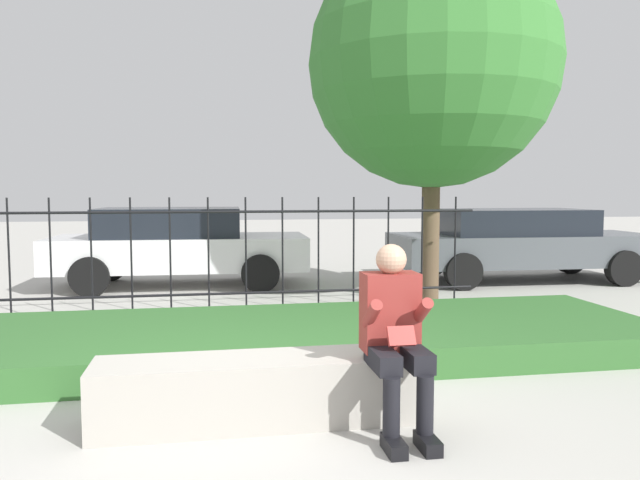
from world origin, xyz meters
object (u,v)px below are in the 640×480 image
at_px(car_parked_center, 178,245).
at_px(tree_behind_fence, 433,64).
at_px(stone_bench, 255,394).
at_px(car_parked_right, 520,242).
at_px(person_seated_reader, 395,330).

xyz_separation_m(car_parked_center, tree_behind_fence, (3.69, -2.15, 2.71)).
xyz_separation_m(stone_bench, car_parked_right, (5.17, 6.02, 0.49)).
relative_size(stone_bench, person_seated_reader, 1.75).
height_order(stone_bench, person_seated_reader, person_seated_reader).
xyz_separation_m(stone_bench, car_parked_center, (-0.82, 6.47, 0.50)).
relative_size(car_parked_center, car_parked_right, 0.92).
bearing_deg(tree_behind_fence, stone_bench, -123.54).
height_order(person_seated_reader, tree_behind_fence, tree_behind_fence).
bearing_deg(person_seated_reader, car_parked_center, 104.45).
distance_m(person_seated_reader, car_parked_right, 7.61).
bearing_deg(car_parked_center, tree_behind_fence, -28.18).
bearing_deg(tree_behind_fence, car_parked_right, 36.42).
distance_m(stone_bench, person_seated_reader, 1.08).
bearing_deg(tree_behind_fence, person_seated_reader, -112.83).
distance_m(stone_bench, tree_behind_fence, 6.10).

